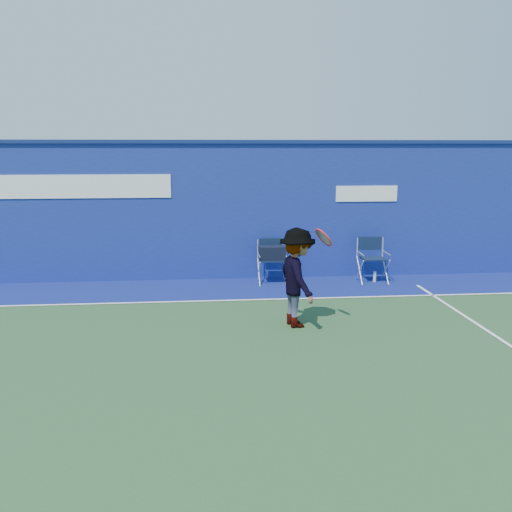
{
  "coord_description": "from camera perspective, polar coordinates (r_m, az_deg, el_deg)",
  "views": [
    {
      "loc": [
        0.02,
        -6.91,
        2.92
      ],
      "look_at": [
        0.89,
        2.6,
        1.0
      ],
      "focal_mm": 38.0,
      "sensor_mm": 36.0,
      "label": 1
    }
  ],
  "objects": [
    {
      "name": "tennis_player",
      "position": [
        8.91,
        4.37,
        -2.27
      ],
      "size": [
        0.98,
        1.16,
        1.66
      ],
      "color": "#EA4738",
      "rests_on": "ground"
    },
    {
      "name": "water_bottle",
      "position": [
        12.22,
        12.38,
        -2.15
      ],
      "size": [
        0.07,
        0.07,
        0.24
      ],
      "primitive_type": "cylinder",
      "color": "silver",
      "rests_on": "ground"
    },
    {
      "name": "out_of_bounds_strip",
      "position": [
        11.39,
        -5.14,
        -3.51
      ],
      "size": [
        24.0,
        1.8,
        0.01
      ],
      "primitive_type": "cube",
      "color": "navy",
      "rests_on": "ground"
    },
    {
      "name": "directors_chair_left",
      "position": [
        11.79,
        1.67,
        -0.93
      ],
      "size": [
        0.57,
        0.53,
        0.96
      ],
      "color": "silver",
      "rests_on": "ground"
    },
    {
      "name": "ground",
      "position": [
        7.5,
        -5.04,
        -11.59
      ],
      "size": [
        80.0,
        80.0,
        0.0
      ],
      "primitive_type": "plane",
      "color": "#284A27",
      "rests_on": "ground"
    },
    {
      "name": "stadium_wall",
      "position": [
        12.18,
        -5.3,
        4.87
      ],
      "size": [
        24.0,
        0.5,
        3.08
      ],
      "color": "navy",
      "rests_on": "ground"
    },
    {
      "name": "court_lines",
      "position": [
        8.05,
        -5.06,
        -9.85
      ],
      "size": [
        24.0,
        12.0,
        0.01
      ],
      "color": "white",
      "rests_on": "out_of_bounds_strip"
    },
    {
      "name": "directors_chair_right",
      "position": [
        12.19,
        12.15,
        -1.28
      ],
      "size": [
        0.58,
        0.52,
        0.97
      ],
      "color": "silver",
      "rests_on": "ground"
    }
  ]
}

